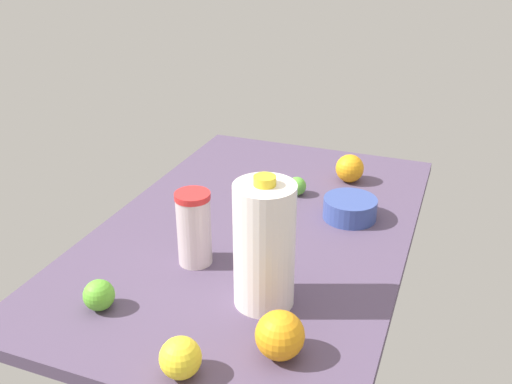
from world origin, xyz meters
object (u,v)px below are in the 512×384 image
lime_loose (99,295)px  mixing_bowl (350,208)px  milk_jug (264,245)px  orange_near_front (350,168)px  tumbler_cup (194,228)px  lemon_beside_bowl (180,358)px  lime_far_back (297,186)px  orange_by_jug (280,335)px

lime_loose → mixing_bowl: bearing=-34.5°
milk_jug → orange_near_front: 65.85cm
tumbler_cup → lemon_beside_bowl: 36.49cm
tumbler_cup → milk_jug: (-8.52, -19.86, 4.54)cm
orange_near_front → lime_loose: orange_near_front is taller
lime_far_back → tumbler_cup: bearing=165.1°
tumbler_cup → lime_loose: (-22.59, 10.25, -5.61)cm
tumbler_cup → orange_by_jug: tumbler_cup is taller
mixing_bowl → lime_loose: bearing=145.5°
lime_far_back → orange_near_front: (14.50, -11.93, 1.52)cm
tumbler_cup → lime_loose: size_ratio=2.75×
milk_jug → orange_by_jug: bearing=-149.9°
orange_by_jug → lime_far_back: size_ratio=1.69×
lime_far_back → lime_loose: (-64.71, 21.49, 0.52)cm
orange_near_front → lime_loose: size_ratio=1.32×
orange_by_jug → lemon_beside_bowl: (-10.68, 14.28, -0.80)cm
mixing_bowl → milk_jug: size_ratio=0.50×
mixing_bowl → orange_near_front: orange_near_front is taller
orange_by_jug → lemon_beside_bowl: orange_by_jug is taller
tumbler_cup → orange_near_front: bearing=-22.3°
tumbler_cup → milk_jug: bearing=-113.2°
orange_near_front → orange_by_jug: bearing=-176.5°
tumbler_cup → mixing_bowl: (33.63, -28.40, -6.00)cm
lime_loose → lemon_beside_bowl: (-10.80, -24.05, 0.51)cm
mixing_bowl → lime_far_back: mixing_bowl is taller
mixing_bowl → lemon_beside_bowl: lemon_beside_bowl is taller
mixing_bowl → lime_loose: lime_loose is taller
orange_by_jug → lime_far_back: (64.83, 16.84, -1.83)cm
orange_by_jug → orange_near_front: size_ratio=1.07×
tumbler_cup → orange_by_jug: 36.38cm
mixing_bowl → orange_by_jug: 56.38cm
mixing_bowl → lime_loose: size_ratio=2.20×
orange_by_jug → lime_far_back: bearing=14.6°
milk_jug → orange_near_front: size_ratio=3.37×
tumbler_cup → mixing_bowl: size_ratio=1.25×
milk_jug → orange_near_front: (65.13, -3.31, -9.14)cm
tumbler_cup → orange_by_jug: (-22.72, -28.09, -4.29)cm
milk_jug → orange_near_front: milk_jug is taller
tumbler_cup → lime_loose: tumbler_cup is taller
lemon_beside_bowl → milk_jug: bearing=-13.7°
milk_jug → lime_far_back: (50.63, 8.62, -10.66)cm
orange_by_jug → orange_near_front: orange_by_jug is taller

